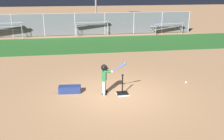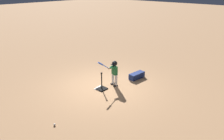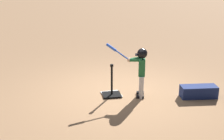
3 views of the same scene
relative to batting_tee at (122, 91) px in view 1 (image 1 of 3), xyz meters
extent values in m
plane|color=#AD7F56|center=(-0.24, -0.14, -0.11)|extent=(90.00, 90.00, 0.00)
cube|color=#286026|center=(-0.24, 9.01, -0.11)|extent=(56.00, 5.31, 0.02)
cylinder|color=#9E9EA3|center=(-6.39, 12.58, 0.81)|extent=(0.08, 0.08, 1.84)
cylinder|color=#9E9EA3|center=(-3.93, 12.58, 0.81)|extent=(0.08, 0.08, 1.84)
cylinder|color=#9E9EA3|center=(-1.47, 12.58, 0.81)|extent=(0.08, 0.08, 1.84)
cylinder|color=#9E9EA3|center=(0.99, 12.58, 0.81)|extent=(0.08, 0.08, 1.84)
cylinder|color=#9E9EA3|center=(3.45, 12.58, 0.81)|extent=(0.08, 0.08, 1.84)
cylinder|color=#9E9EA3|center=(5.92, 12.58, 0.81)|extent=(0.08, 0.08, 1.84)
cylinder|color=#9E9EA3|center=(8.38, 12.58, 0.81)|extent=(0.08, 0.08, 1.84)
cube|color=#565B60|center=(-0.24, 12.58, 0.81)|extent=(17.23, 0.02, 1.77)
cylinder|color=#9E9EA3|center=(-0.24, 12.58, 1.68)|extent=(17.23, 0.04, 0.04)
cube|color=white|center=(0.00, -0.06, -0.10)|extent=(0.49, 0.49, 0.02)
cube|color=black|center=(0.00, 0.00, -0.09)|extent=(0.42, 0.38, 0.04)
cylinder|color=black|center=(0.00, 0.00, 0.27)|extent=(0.05, 0.05, 0.69)
cylinder|color=black|center=(0.00, 0.00, 0.64)|extent=(0.08, 0.08, 0.05)
cylinder|color=silver|center=(-0.64, 0.26, 0.15)|extent=(0.13, 0.13, 0.53)
cube|color=black|center=(-0.63, 0.26, -0.08)|extent=(0.20, 0.13, 0.06)
cylinder|color=silver|center=(-0.71, 0.02, 0.15)|extent=(0.13, 0.13, 0.53)
cube|color=black|center=(-0.69, 0.01, -0.08)|extent=(0.20, 0.13, 0.06)
cube|color=#236B38|center=(-0.68, 0.14, 0.61)|extent=(0.21, 0.30, 0.39)
sphere|color=#DBB293|center=(-0.68, 0.14, 0.92)|extent=(0.20, 0.20, 0.20)
sphere|color=black|center=(-0.68, 0.14, 0.93)|extent=(0.24, 0.24, 0.24)
cube|color=black|center=(-0.58, 0.11, 0.90)|extent=(0.16, 0.20, 0.01)
cylinder|color=#236B38|center=(-0.52, 0.15, 0.79)|extent=(0.31, 0.23, 0.11)
cylinder|color=#236B38|center=(-0.55, 0.06, 0.79)|extent=(0.32, 0.09, 0.11)
sphere|color=#DBB293|center=(-0.39, 0.06, 0.77)|extent=(0.10, 0.10, 0.10)
cylinder|color=blue|center=(-0.15, 0.00, 0.94)|extent=(0.51, 0.17, 0.38)
cylinder|color=blue|center=(0.01, -0.04, 1.06)|extent=(0.26, 0.12, 0.20)
cylinder|color=black|center=(-0.41, 0.07, 0.76)|extent=(0.05, 0.06, 0.05)
sphere|color=white|center=(2.90, 0.72, -0.08)|extent=(0.07, 0.07, 0.07)
cube|color=#93969E|center=(-7.26, 13.28, 0.20)|extent=(3.29, 0.63, 0.04)
cube|color=#93969E|center=(-7.29, 13.51, -0.07)|extent=(3.30, 0.68, 0.04)
cube|color=#93969E|center=(-7.19, 12.73, 0.52)|extent=(3.29, 0.63, 0.04)
cube|color=#93969E|center=(-7.22, 12.95, 0.24)|extent=(3.30, 0.68, 0.04)
cube|color=#93969E|center=(-7.12, 12.17, 0.83)|extent=(3.29, 0.63, 0.04)
cube|color=#93969E|center=(-7.15, 12.39, 0.56)|extent=(3.30, 0.68, 0.04)
cube|color=#93969E|center=(-7.05, 11.62, 1.15)|extent=(3.29, 0.63, 0.04)
cube|color=#93969E|center=(-7.08, 11.84, 0.87)|extent=(3.30, 0.68, 0.04)
cylinder|color=#93969E|center=(-5.79, 13.69, 0.05)|extent=(0.06, 0.06, 0.34)
cylinder|color=#93969E|center=(-5.55, 11.80, 0.53)|extent=(0.06, 0.06, 1.29)
cylinder|color=#93969E|center=(-5.67, 12.75, 0.70)|extent=(0.29, 1.92, 0.99)
cube|color=#93969E|center=(-0.35, 14.06, 0.17)|extent=(2.79, 0.56, 0.04)
cube|color=#93969E|center=(-0.38, 14.32, -0.07)|extent=(2.79, 0.62, 0.04)
cube|color=#93969E|center=(-0.27, 13.41, 0.45)|extent=(2.79, 0.56, 0.04)
cube|color=#93969E|center=(-0.30, 13.67, 0.21)|extent=(2.79, 0.62, 0.04)
cube|color=#93969E|center=(-0.19, 12.75, 0.73)|extent=(2.79, 0.56, 0.04)
cube|color=#93969E|center=(-0.22, 13.01, 0.49)|extent=(2.79, 0.62, 0.04)
cube|color=#93969E|center=(-0.11, 12.10, 1.02)|extent=(2.79, 0.56, 0.04)
cube|color=#93969E|center=(-0.14, 12.36, 0.77)|extent=(2.79, 0.62, 0.04)
cylinder|color=#93969E|center=(0.89, 14.48, 0.04)|extent=(0.06, 0.06, 0.30)
cylinder|color=#93969E|center=(1.16, 12.26, 0.46)|extent=(0.06, 0.06, 1.15)
cylinder|color=#93969E|center=(1.02, 13.37, 0.61)|extent=(0.33, 2.24, 0.89)
cylinder|color=#93969E|center=(-1.65, 14.16, 0.04)|extent=(0.06, 0.06, 0.30)
cylinder|color=#93969E|center=(-1.38, 11.94, 0.46)|extent=(0.06, 0.06, 1.15)
cylinder|color=#93969E|center=(-1.52, 13.05, 0.61)|extent=(0.33, 2.24, 0.89)
cube|color=#93969E|center=(6.14, 13.24, 0.19)|extent=(2.68, 0.59, 0.04)
cube|color=#93969E|center=(6.10, 13.51, -0.07)|extent=(2.69, 0.65, 0.04)
cube|color=#93969E|center=(6.24, 12.55, 0.50)|extent=(2.68, 0.59, 0.04)
cube|color=#93969E|center=(6.20, 12.82, 0.23)|extent=(2.69, 0.65, 0.04)
cube|color=#93969E|center=(6.33, 11.87, 0.80)|extent=(2.68, 0.59, 0.04)
cube|color=#93969E|center=(6.29, 12.14, 0.54)|extent=(2.69, 0.65, 0.04)
cylinder|color=#93969E|center=(7.32, 13.68, 0.05)|extent=(0.06, 0.06, 0.33)
cylinder|color=#93969E|center=(7.55, 12.04, 0.35)|extent=(0.06, 0.06, 0.94)
cylinder|color=#93969E|center=(7.44, 12.86, 0.52)|extent=(0.28, 1.67, 0.66)
cylinder|color=#93969E|center=(4.88, 13.34, 0.05)|extent=(0.06, 0.06, 0.33)
cylinder|color=#93969E|center=(5.11, 11.70, 0.35)|extent=(0.06, 0.06, 0.94)
cylinder|color=#93969E|center=(5.00, 12.52, 0.52)|extent=(0.28, 1.67, 0.66)
cube|color=navy|center=(-1.99, 0.42, 0.03)|extent=(0.86, 0.39, 0.28)
camera|label=1|loc=(-1.83, -9.08, 3.85)|focal=42.00mm
camera|label=2|loc=(6.02, 6.06, 4.17)|focal=35.00mm
camera|label=3|loc=(1.12, 6.74, 2.79)|focal=50.00mm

